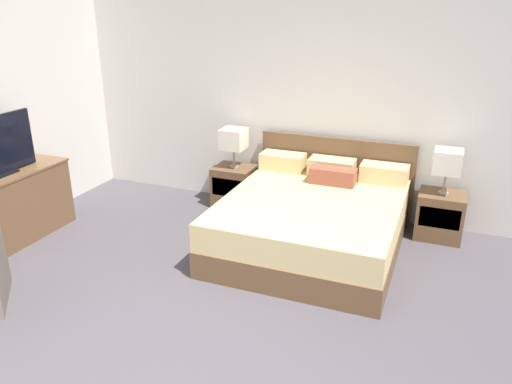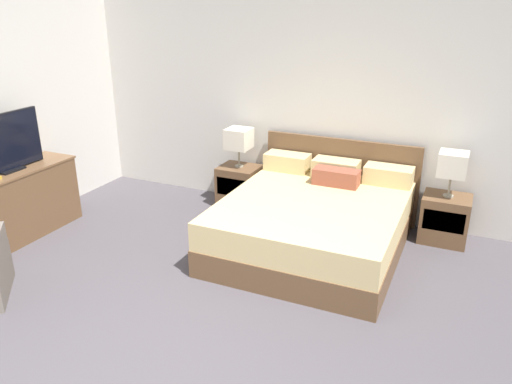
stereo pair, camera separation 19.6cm
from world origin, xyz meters
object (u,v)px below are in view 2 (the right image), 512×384
at_px(table_lamp_left, 239,139).
at_px(nightstand_left, 239,186).
at_px(tv, 5,144).
at_px(nightstand_right, 445,219).
at_px(dresser, 22,200).
at_px(bed, 315,221).
at_px(table_lamp_right, 453,164).

bearing_deg(table_lamp_left, nightstand_left, -90.00).
xyz_separation_m(table_lamp_left, tv, (-1.85, -1.83, 0.19)).
height_order(table_lamp_left, tv, tv).
bearing_deg(nightstand_right, tv, -157.19).
relative_size(nightstand_left, dresser, 0.41).
height_order(nightstand_left, nightstand_right, same).
bearing_deg(tv, nightstand_left, 44.71).
bearing_deg(bed, table_lamp_left, 149.16).
bearing_deg(dresser, tv, -88.19).
height_order(nightstand_right, table_lamp_right, table_lamp_right).
height_order(nightstand_right, dresser, dresser).
bearing_deg(bed, tv, -160.73).
bearing_deg(dresser, nightstand_left, 43.36).
bearing_deg(nightstand_right, nightstand_left, 180.00).
distance_m(bed, tv, 3.37).
relative_size(bed, nightstand_right, 3.96).
height_order(table_lamp_left, dresser, table_lamp_left).
height_order(bed, nightstand_left, bed).
bearing_deg(table_lamp_left, bed, -30.84).
relative_size(table_lamp_left, tv, 0.55).
bearing_deg(bed, nightstand_left, 149.21).
height_order(table_lamp_left, table_lamp_right, same).
relative_size(dresser, tv, 1.43).
bearing_deg(table_lamp_left, tv, -135.27).
relative_size(bed, tv, 2.33).
distance_m(table_lamp_right, dresser, 4.71).
bearing_deg(bed, table_lamp_right, 30.87).
distance_m(table_lamp_left, table_lamp_right, 2.50).
distance_m(table_lamp_left, tv, 2.61).
bearing_deg(table_lamp_right, bed, -149.13).
xyz_separation_m(table_lamp_left, dresser, (-1.85, -1.75, -0.48)).
xyz_separation_m(table_lamp_left, table_lamp_right, (2.50, 0.00, 0.00)).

